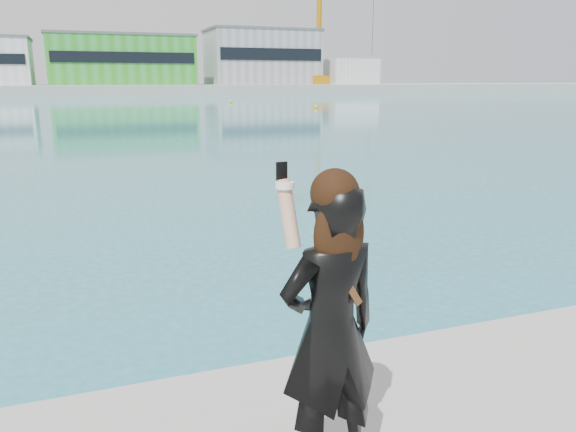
{
  "coord_description": "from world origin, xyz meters",
  "views": [
    {
      "loc": [
        -2.0,
        -3.09,
        3.1
      ],
      "look_at": [
        -0.74,
        0.32,
        2.21
      ],
      "focal_mm": 35.0,
      "sensor_mm": 36.0,
      "label": 1
    }
  ],
  "objects_px": {
    "dock_crane": "(324,26)",
    "buoy_near": "(231,103)",
    "woman": "(330,323)",
    "buoy_extra": "(316,108)"
  },
  "relations": [
    {
      "from": "buoy_near",
      "to": "dock_crane",
      "type": "bearing_deg",
      "value": 54.3
    },
    {
      "from": "buoy_near",
      "to": "buoy_extra",
      "type": "height_order",
      "value": "same"
    },
    {
      "from": "dock_crane",
      "to": "buoy_extra",
      "type": "distance_m",
      "value": 75.11
    },
    {
      "from": "dock_crane",
      "to": "buoy_near",
      "type": "distance_m",
      "value": 62.62
    },
    {
      "from": "dock_crane",
      "to": "buoy_near",
      "type": "xyz_separation_m",
      "value": [
        -35.47,
        -49.36,
        -15.07
      ]
    },
    {
      "from": "woman",
      "to": "dock_crane",
      "type": "bearing_deg",
      "value": -120.64
    },
    {
      "from": "buoy_extra",
      "to": "woman",
      "type": "distance_m",
      "value": 60.19
    },
    {
      "from": "dock_crane",
      "to": "buoy_extra",
      "type": "bearing_deg",
      "value": -114.4
    },
    {
      "from": "dock_crane",
      "to": "buoy_near",
      "type": "relative_size",
      "value": 48.0
    },
    {
      "from": "dock_crane",
      "to": "woman",
      "type": "height_order",
      "value": "dock_crane"
    }
  ]
}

